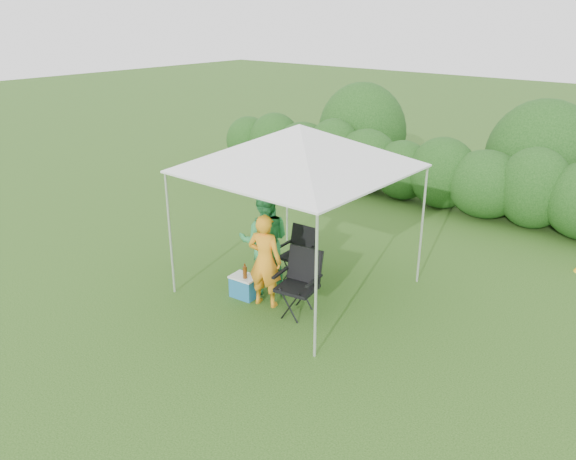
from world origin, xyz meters
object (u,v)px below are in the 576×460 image
Objects in this scene: chair_right at (300,278)px; man at (265,261)px; chair_left at (299,249)px; woman at (265,241)px; canopy at (299,147)px; cooler at (244,286)px.

man is (-0.58, -0.18, 0.19)m from chair_right.
chair_right is 1.12× the size of chair_left.
woman reaches higher than man.
man is 0.86× the size of woman.
chair_right is (0.56, -0.65, -1.88)m from canopy.
chair_left is 1.26m from cooler.
man reaches higher than cooler.
woman is at bearing -102.11° from chair_left.
woman is (-0.11, -0.78, 0.37)m from chair_left.
chair_right reaches higher than chair_left.
man reaches higher than chair_left.
man is 3.25× the size of cooler.
woman reaches higher than cooler.
cooler is at bearing -118.26° from canopy.
chair_left is 1.94× the size of cooler.
chair_left is 0.52× the size of woman.
cooler is at bearing -12.39° from man.
chair_right is at bearing -178.88° from man.
cooler is (-1.02, -0.21, -0.40)m from chair_right.
chair_right is at bearing -54.52° from chair_left.
canopy reaches higher than chair_left.
canopy is 1.72× the size of woman.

